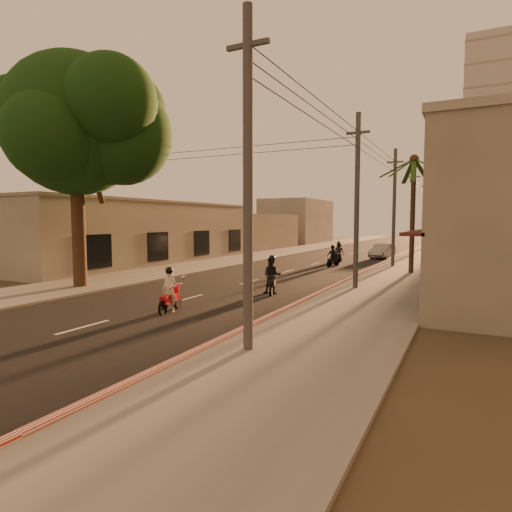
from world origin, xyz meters
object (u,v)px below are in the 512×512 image
at_px(scooter_mid_b, 333,257).
at_px(parked_car, 382,251).
at_px(scooter_mid_a, 272,276).
at_px(palm_tree, 414,166).
at_px(broadleaf_tree, 83,125).
at_px(scooter_far_a, 339,252).
at_px(scooter_red, 170,292).

bearing_deg(scooter_mid_b, parked_car, 91.92).
bearing_deg(scooter_mid_a, palm_tree, 45.94).
distance_m(broadleaf_tree, scooter_far_a, 23.17).
bearing_deg(broadleaf_tree, scooter_mid_a, 15.86).
xyz_separation_m(broadleaf_tree, scooter_mid_a, (9.50, 2.70, -7.60)).
xyz_separation_m(broadleaf_tree, parked_car, (10.59, 25.91, -7.78)).
distance_m(palm_tree, scooter_red, 19.20).
height_order(scooter_red, parked_car, scooter_red).
height_order(palm_tree, scooter_red, palm_tree).
distance_m(broadleaf_tree, scooter_mid_b, 19.87).
height_order(scooter_mid_a, scooter_mid_b, scooter_mid_a).
xyz_separation_m(scooter_mid_b, scooter_far_a, (-0.69, 4.21, 0.05)).
distance_m(scooter_mid_b, scooter_far_a, 4.27).
bearing_deg(palm_tree, scooter_far_a, 135.82).
xyz_separation_m(palm_tree, scooter_mid_b, (-6.06, 2.35, -6.37)).
bearing_deg(broadleaf_tree, scooter_mid_b, 62.20).
bearing_deg(broadleaf_tree, palm_tree, 43.48).
xyz_separation_m(scooter_red, parked_car, (2.93, 28.79, -0.09)).
xyz_separation_m(palm_tree, scooter_far_a, (-6.75, 6.56, -6.32)).
xyz_separation_m(palm_tree, scooter_red, (-6.95, -16.74, -6.36)).
relative_size(scooter_mid_b, scooter_far_a, 0.94).
bearing_deg(parked_car, scooter_far_a, -110.51).
bearing_deg(scooter_red, scooter_far_a, 79.58).
bearing_deg(broadleaf_tree, scooter_far_a, 68.95).
relative_size(scooter_red, scooter_far_a, 0.99).
relative_size(scooter_red, scooter_mid_a, 0.94).
bearing_deg(palm_tree, broadleaf_tree, -136.52).
distance_m(scooter_mid_a, parked_car, 23.24).
bearing_deg(scooter_red, broadleaf_tree, 149.46).
distance_m(scooter_red, scooter_far_a, 23.30).
relative_size(scooter_mid_a, scooter_mid_b, 1.11).
relative_size(scooter_mid_a, scooter_far_a, 1.05).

